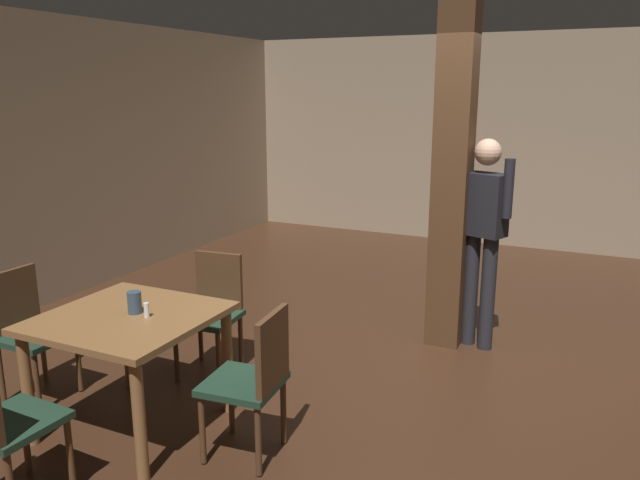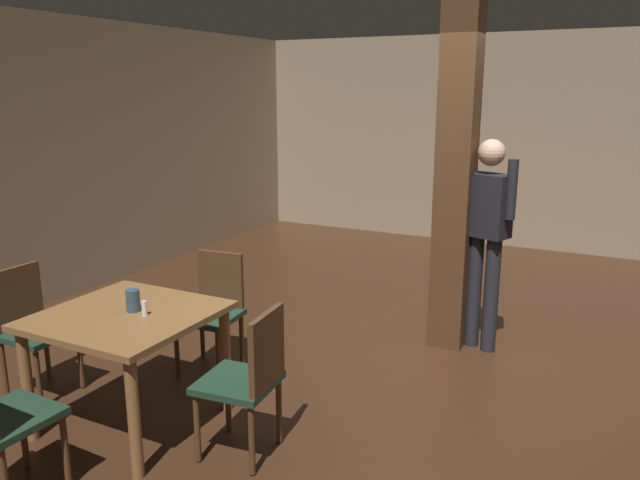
{
  "view_description": "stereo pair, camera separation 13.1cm",
  "coord_description": "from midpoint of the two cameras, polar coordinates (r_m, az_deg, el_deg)",
  "views": [
    {
      "loc": [
        1.04,
        -4.13,
        2.1
      ],
      "look_at": [
        -0.79,
        -0.25,
        1.05
      ],
      "focal_mm": 35.0,
      "sensor_mm": 36.0,
      "label": 1
    },
    {
      "loc": [
        1.16,
        -4.07,
        2.1
      ],
      "look_at": [
        -0.79,
        -0.25,
        1.05
      ],
      "focal_mm": 35.0,
      "sensor_mm": 36.0,
      "label": 2
    }
  ],
  "objects": [
    {
      "name": "ground_plane",
      "position": [
        4.74,
        11.06,
        -12.87
      ],
      "size": [
        10.8,
        10.8,
        0.0
      ],
      "primitive_type": "plane",
      "color": "#382114"
    },
    {
      "name": "chair_west",
      "position": [
        4.78,
        -24.21,
        -7.0
      ],
      "size": [
        0.42,
        0.42,
        0.89
      ],
      "color": "#1E3828",
      "rests_on": "ground_plane"
    },
    {
      "name": "chair_east",
      "position": [
        3.65,
        -5.44,
        -12.24
      ],
      "size": [
        0.46,
        0.46,
        0.89
      ],
      "color": "#1E3828",
      "rests_on": "ground_plane"
    },
    {
      "name": "salt_shaker",
      "position": [
        3.94,
        -14.85,
        -6.06
      ],
      "size": [
        0.03,
        0.03,
        0.09
      ],
      "primitive_type": "cylinder",
      "color": "silver",
      "rests_on": "dining_table"
    },
    {
      "name": "wall_back",
      "position": [
        8.7,
        19.92,
        8.31
      ],
      "size": [
        8.0,
        0.1,
        2.8
      ],
      "primitive_type": "cube",
      "color": "gray",
      "rests_on": "ground_plane"
    },
    {
      "name": "dining_table",
      "position": [
        4.07,
        -16.29,
        -7.97
      ],
      "size": [
        0.99,
        0.99,
        0.75
      ],
      "color": "brown",
      "rests_on": "ground_plane"
    },
    {
      "name": "napkin_cup",
      "position": [
        4.02,
        -15.84,
        -5.35
      ],
      "size": [
        0.09,
        0.09,
        0.14
      ],
      "primitive_type": "cylinder",
      "color": "#33475B",
      "rests_on": "dining_table"
    },
    {
      "name": "wall_left",
      "position": [
        6.58,
        -24.16,
        6.43
      ],
      "size": [
        0.1,
        9.0,
        2.8
      ],
      "primitive_type": "cube",
      "color": "gray",
      "rests_on": "ground_plane"
    },
    {
      "name": "pillar",
      "position": [
        5.1,
        13.02,
        5.49
      ],
      "size": [
        0.28,
        0.28,
        2.8
      ],
      "primitive_type": "cube",
      "color": "#4C301C",
      "rests_on": "ground_plane"
    },
    {
      "name": "chair_north",
      "position": [
        4.76,
        -8.93,
        -5.99
      ],
      "size": [
        0.46,
        0.46,
        0.89
      ],
      "color": "#1E3828",
      "rests_on": "ground_plane"
    },
    {
      "name": "standing_person",
      "position": [
        5.15,
        15.69,
        0.89
      ],
      "size": [
        0.47,
        0.3,
        1.72
      ],
      "color": "black",
      "rests_on": "ground_plane"
    }
  ]
}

